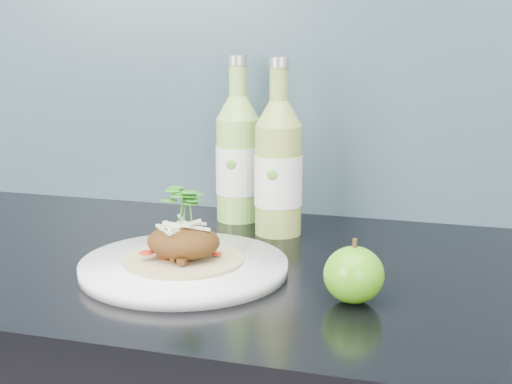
# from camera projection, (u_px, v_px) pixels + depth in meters

# --- Properties ---
(subway_backsplash) EXTENTS (4.00, 0.02, 0.70)m
(subway_backsplash) POSITION_uv_depth(u_px,v_px,m) (306.00, 5.00, 1.17)
(subway_backsplash) COLOR #668EA0
(subway_backsplash) RESTS_ON kitchen_counter
(dinner_plate) EXTENTS (0.31, 0.31, 0.02)m
(dinner_plate) POSITION_uv_depth(u_px,v_px,m) (184.00, 267.00, 0.93)
(dinner_plate) COLOR white
(dinner_plate) RESTS_ON kitchen_counter
(pork_taco) EXTENTS (0.16, 0.16, 0.10)m
(pork_taco) POSITION_uv_depth(u_px,v_px,m) (183.00, 240.00, 0.92)
(pork_taco) COLOR tan
(pork_taco) RESTS_ON dinner_plate
(green_apple) EXTENTS (0.07, 0.07, 0.08)m
(green_apple) POSITION_uv_depth(u_px,v_px,m) (354.00, 275.00, 0.82)
(green_apple) COLOR #3B9610
(green_apple) RESTS_ON kitchen_counter
(cider_bottle_left) EXTENTS (0.09, 0.09, 0.27)m
(cider_bottle_left) POSITION_uv_depth(u_px,v_px,m) (238.00, 159.00, 1.17)
(cider_bottle_left) COLOR #8DC953
(cider_bottle_left) RESTS_ON kitchen_counter
(cider_bottle_right) EXTENTS (0.10, 0.10, 0.27)m
(cider_bottle_right) POSITION_uv_depth(u_px,v_px,m) (278.00, 168.00, 1.09)
(cider_bottle_right) COLOR #96AD48
(cider_bottle_right) RESTS_ON kitchen_counter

